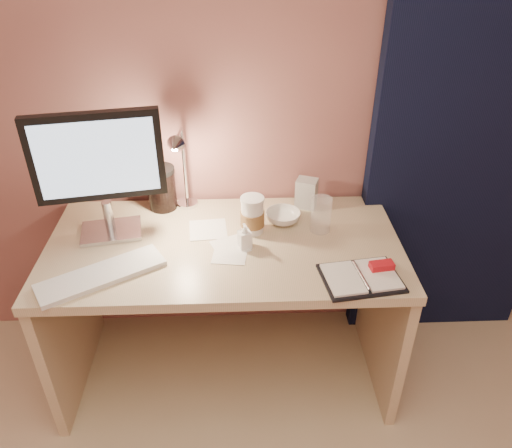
{
  "coord_description": "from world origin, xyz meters",
  "views": [
    {
      "loc": [
        0.06,
        -0.24,
        1.86
      ],
      "look_at": [
        0.13,
        1.33,
        0.85
      ],
      "focal_mm": 35.0,
      "sensor_mm": 36.0,
      "label": 1
    }
  ],
  "objects_px": {
    "desk": "(226,276)",
    "bowl": "(283,217)",
    "planner": "(363,276)",
    "desk_lamp": "(183,166)",
    "coffee_cup": "(252,216)",
    "clear_cup": "(321,215)",
    "product_box": "(306,193)",
    "lotion_bottle": "(245,236)",
    "dark_jar": "(162,190)",
    "keyboard": "(102,275)",
    "monitor": "(99,165)"
  },
  "relations": [
    {
      "from": "desk_lamp",
      "to": "dark_jar",
      "type": "bearing_deg",
      "value": 148.01
    },
    {
      "from": "monitor",
      "to": "keyboard",
      "type": "bearing_deg",
      "value": -95.39
    },
    {
      "from": "planner",
      "to": "bowl",
      "type": "bearing_deg",
      "value": 114.74
    },
    {
      "from": "desk",
      "to": "planner",
      "type": "xyz_separation_m",
      "value": [
        0.5,
        -0.31,
        0.24
      ]
    },
    {
      "from": "clear_cup",
      "to": "dark_jar",
      "type": "relative_size",
      "value": 0.85
    },
    {
      "from": "desk",
      "to": "bowl",
      "type": "distance_m",
      "value": 0.36
    },
    {
      "from": "desk",
      "to": "product_box",
      "type": "distance_m",
      "value": 0.5
    },
    {
      "from": "coffee_cup",
      "to": "lotion_bottle",
      "type": "xyz_separation_m",
      "value": [
        -0.03,
        -0.11,
        -0.02
      ]
    },
    {
      "from": "planner",
      "to": "coffee_cup",
      "type": "height_order",
      "value": "coffee_cup"
    },
    {
      "from": "desk",
      "to": "lotion_bottle",
      "type": "xyz_separation_m",
      "value": [
        0.08,
        -0.1,
        0.28
      ]
    },
    {
      "from": "product_box",
      "to": "desk",
      "type": "bearing_deg",
      "value": -130.43
    },
    {
      "from": "planner",
      "to": "desk_lamp",
      "type": "relative_size",
      "value": 0.78
    },
    {
      "from": "keyboard",
      "to": "desk_lamp",
      "type": "height_order",
      "value": "desk_lamp"
    },
    {
      "from": "desk",
      "to": "dark_jar",
      "type": "height_order",
      "value": "dark_jar"
    },
    {
      "from": "planner",
      "to": "bowl",
      "type": "height_order",
      "value": "bowl"
    },
    {
      "from": "coffee_cup",
      "to": "lotion_bottle",
      "type": "bearing_deg",
      "value": -106.8
    },
    {
      "from": "monitor",
      "to": "product_box",
      "type": "bearing_deg",
      "value": 2.54
    },
    {
      "from": "coffee_cup",
      "to": "clear_cup",
      "type": "distance_m",
      "value": 0.28
    },
    {
      "from": "desk",
      "to": "monitor",
      "type": "distance_m",
      "value": 0.7
    },
    {
      "from": "desk_lamp",
      "to": "product_box",
      "type": "bearing_deg",
      "value": 11.52
    },
    {
      "from": "keyboard",
      "to": "planner",
      "type": "xyz_separation_m",
      "value": [
        0.94,
        -0.05,
        0.0
      ]
    },
    {
      "from": "planner",
      "to": "clear_cup",
      "type": "relative_size",
      "value": 2.06
    },
    {
      "from": "monitor",
      "to": "coffee_cup",
      "type": "bearing_deg",
      "value": -10.76
    },
    {
      "from": "planner",
      "to": "bowl",
      "type": "xyz_separation_m",
      "value": [
        -0.25,
        0.39,
        0.01
      ]
    },
    {
      "from": "monitor",
      "to": "product_box",
      "type": "relative_size",
      "value": 3.93
    },
    {
      "from": "keyboard",
      "to": "dark_jar",
      "type": "distance_m",
      "value": 0.52
    },
    {
      "from": "clear_cup",
      "to": "bowl",
      "type": "xyz_separation_m",
      "value": [
        -0.15,
        0.07,
        -0.05
      ]
    },
    {
      "from": "planner",
      "to": "coffee_cup",
      "type": "relative_size",
      "value": 1.91
    },
    {
      "from": "monitor",
      "to": "lotion_bottle",
      "type": "distance_m",
      "value": 0.61
    },
    {
      "from": "bowl",
      "to": "lotion_bottle",
      "type": "distance_m",
      "value": 0.24
    },
    {
      "from": "coffee_cup",
      "to": "desk_lamp",
      "type": "bearing_deg",
      "value": 155.62
    },
    {
      "from": "keyboard",
      "to": "bowl",
      "type": "xyz_separation_m",
      "value": [
        0.68,
        0.34,
        0.01
      ]
    },
    {
      "from": "lotion_bottle",
      "to": "dark_jar",
      "type": "height_order",
      "value": "dark_jar"
    },
    {
      "from": "bowl",
      "to": "desk_lamp",
      "type": "relative_size",
      "value": 0.38
    },
    {
      "from": "coffee_cup",
      "to": "product_box",
      "type": "xyz_separation_m",
      "value": [
        0.24,
        0.19,
        -0.01
      ]
    },
    {
      "from": "product_box",
      "to": "desk_lamp",
      "type": "relative_size",
      "value": 0.34
    },
    {
      "from": "lotion_bottle",
      "to": "desk_lamp",
      "type": "bearing_deg",
      "value": 135.72
    },
    {
      "from": "dark_jar",
      "to": "desk_lamp",
      "type": "height_order",
      "value": "desk_lamp"
    },
    {
      "from": "desk",
      "to": "lotion_bottle",
      "type": "height_order",
      "value": "lotion_bottle"
    },
    {
      "from": "planner",
      "to": "coffee_cup",
      "type": "bearing_deg",
      "value": 131.68
    },
    {
      "from": "clear_cup",
      "to": "monitor",
      "type": "bearing_deg",
      "value": 179.43
    },
    {
      "from": "desk",
      "to": "coffee_cup",
      "type": "relative_size",
      "value": 8.91
    },
    {
      "from": "monitor",
      "to": "desk_lamp",
      "type": "bearing_deg",
      "value": 11.2
    },
    {
      "from": "monitor",
      "to": "dark_jar",
      "type": "relative_size",
      "value": 3.0
    },
    {
      "from": "bowl",
      "to": "desk_lamp",
      "type": "xyz_separation_m",
      "value": [
        -0.4,
        0.06,
        0.22
      ]
    },
    {
      "from": "product_box",
      "to": "bowl",
      "type": "bearing_deg",
      "value": -111.86
    },
    {
      "from": "clear_cup",
      "to": "product_box",
      "type": "distance_m",
      "value": 0.19
    },
    {
      "from": "planner",
      "to": "clear_cup",
      "type": "height_order",
      "value": "clear_cup"
    },
    {
      "from": "keyboard",
      "to": "planner",
      "type": "bearing_deg",
      "value": -34.2
    },
    {
      "from": "dark_jar",
      "to": "desk_lamp",
      "type": "xyz_separation_m",
      "value": [
        0.11,
        -0.08,
        0.16
      ]
    }
  ]
}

